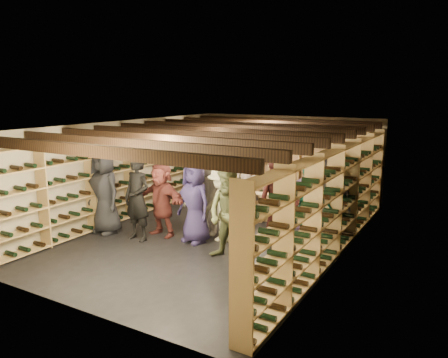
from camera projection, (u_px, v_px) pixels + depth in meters
ground at (218, 233)px, 9.74m from camera, size 8.00×8.00×0.00m
walls at (218, 180)px, 9.50m from camera, size 5.52×8.02×2.40m
ceiling at (218, 125)px, 9.26m from camera, size 5.50×8.00×0.01m
ceiling_joists at (218, 132)px, 9.29m from camera, size 5.40×7.12×0.18m
wine_rack_left at (129, 175)px, 10.79m from camera, size 0.32×7.50×2.15m
wine_rack_right at (334, 201)px, 8.26m from camera, size 0.32×7.50×2.15m
wine_rack_back at (285, 162)px, 12.77m from camera, size 4.70×0.30×2.15m
crate_stack_left at (273, 207)px, 10.60m from camera, size 0.55×0.41×0.68m
crate_stack_right at (254, 206)px, 10.66m from camera, size 0.53×0.38×0.68m
crate_loose at (299, 205)px, 11.74m from camera, size 0.56×0.43×0.17m
person_0 at (105, 192)px, 9.60m from camera, size 1.00×0.74×1.87m
person_1 at (137, 198)px, 9.14m from camera, size 0.70×0.49×1.81m
person_2 at (229, 215)px, 8.00m from camera, size 0.90×0.73×1.75m
person_3 at (222, 205)px, 9.04m from camera, size 1.16×0.88×1.59m
person_4 at (307, 209)px, 8.51m from camera, size 1.01×0.42×1.72m
person_5 at (161, 199)px, 9.45m from camera, size 1.56×0.70×1.62m
person_6 at (195, 202)px, 9.01m from camera, size 0.94×0.72×1.70m
person_7 at (247, 185)px, 10.38m from camera, size 0.68×0.46×1.83m
person_8 at (279, 205)px, 8.57m from camera, size 0.90×0.70×1.83m
person_9 at (208, 194)px, 9.47m from camera, size 1.23×0.79×1.81m
person_10 at (227, 187)px, 10.75m from camera, size 0.95×0.47×1.56m
person_11 at (312, 193)px, 9.84m from camera, size 1.66×0.79×1.72m
person_12 at (330, 194)px, 9.37m from camera, size 1.00×0.74×1.87m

